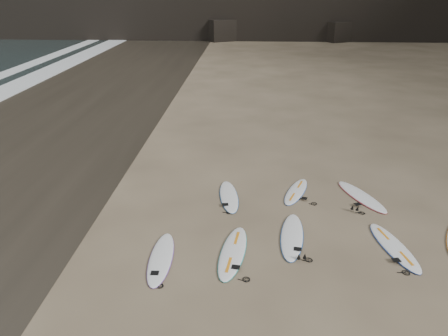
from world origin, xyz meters
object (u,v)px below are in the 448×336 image
Objects in this scene: surfboard_1 at (233,252)px; surfboard_5 at (229,196)px; surfboard_2 at (292,236)px; surfboard_7 at (361,196)px; surfboard_6 at (296,191)px; surfboard_0 at (161,258)px; surfboard_3 at (394,247)px.

surfboard_5 is (-0.25, 3.31, -0.00)m from surfboard_1.
surfboard_2 is 3.09m from surfboard_5.
surfboard_5 is at bearing 159.92° from surfboard_7.
surfboard_7 is at bearing 13.15° from surfboard_6.
surfboard_5 is 1.08× the size of surfboard_6.
surfboard_2 reaches higher than surfboard_5.
surfboard_5 is (1.63, 3.70, -0.00)m from surfboard_0.
surfboard_6 is at bearing 69.31° from surfboard_1.
surfboard_1 is 1.89m from surfboard_2.
surfboard_1 is 1.01× the size of surfboard_2.
surfboard_1 reaches higher than surfboard_7.
surfboard_2 is 2.95m from surfboard_6.
surfboard_2 is 2.79m from surfboard_3.
surfboard_0 is 4.04m from surfboard_5.
surfboard_3 reaches higher than surfboard_6.
surfboard_2 is at bearing 35.95° from surfboard_1.
surfboard_2 is 1.16× the size of surfboard_6.
surfboard_6 is (3.95, 4.20, -0.00)m from surfboard_0.
surfboard_0 is 3.78m from surfboard_2.
surfboard_3 is 3.05m from surfboard_7.
surfboard_3 reaches higher than surfboard_5.
surfboard_0 reaches higher than surfboard_5.
surfboard_5 reaches higher than surfboard_6.
surfboard_6 is (-2.36, 3.32, -0.01)m from surfboard_3.
surfboard_3 is 0.99× the size of surfboard_7.
surfboard_1 is 4.34m from surfboard_6.
surfboard_0 is 7.29m from surfboard_7.
surfboard_7 is at bearing 30.79° from surfboard_0.
surfboard_2 reaches higher than surfboard_6.
surfboard_7 is (6.13, 3.93, 0.00)m from surfboard_0.
surfboard_1 reaches higher than surfboard_3.
surfboard_0 is at bearing 175.38° from surfboard_3.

